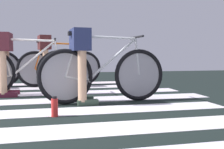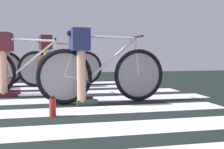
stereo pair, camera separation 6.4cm
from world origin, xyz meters
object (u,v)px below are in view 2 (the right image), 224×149
(bicycle_1_of_4, at_px, (103,74))
(cyclist_1_of_4, at_px, (80,56))
(bicycle_2_of_4, at_px, (26,71))
(bicycle_4_of_4, at_px, (62,67))
(cyclist_4_of_4, at_px, (46,54))
(cyclist_2_of_4, at_px, (5,55))
(water_bottle, at_px, (53,107))

(bicycle_1_of_4, relative_size, cyclist_1_of_4, 1.79)
(bicycle_2_of_4, height_order, bicycle_4_of_4, same)
(cyclist_1_of_4, height_order, cyclist_4_of_4, cyclist_4_of_4)
(cyclist_2_of_4, relative_size, bicycle_4_of_4, 0.57)
(water_bottle, bearing_deg, bicycle_1_of_4, 47.16)
(bicycle_2_of_4, distance_m, bicycle_4_of_4, 1.34)
(water_bottle, bearing_deg, bicycle_2_of_4, 104.76)
(bicycle_4_of_4, bearing_deg, cyclist_4_of_4, -180.00)
(bicycle_2_of_4, bearing_deg, bicycle_4_of_4, 64.98)
(bicycle_1_of_4, relative_size, water_bottle, 8.23)
(cyclist_1_of_4, relative_size, bicycle_2_of_4, 0.56)
(cyclist_2_of_4, relative_size, water_bottle, 4.62)
(cyclist_1_of_4, relative_size, cyclist_2_of_4, 1.00)
(cyclist_1_of_4, xyz_separation_m, bicycle_4_of_4, (-0.19, 2.11, -0.24))
(cyclist_2_of_4, bearing_deg, cyclist_1_of_4, -39.90)
(bicycle_2_of_4, bearing_deg, cyclist_4_of_4, 77.41)
(bicycle_1_of_4, height_order, cyclist_4_of_4, cyclist_4_of_4)
(bicycle_4_of_4, bearing_deg, bicycle_2_of_4, -124.64)
(bicycle_4_of_4, bearing_deg, cyclist_1_of_4, -94.20)
(bicycle_4_of_4, distance_m, water_bottle, 2.81)
(cyclist_1_of_4, height_order, cyclist_2_of_4, cyclist_2_of_4)
(bicycle_1_of_4, bearing_deg, water_bottle, -137.24)
(cyclist_4_of_4, bearing_deg, cyclist_1_of_4, -85.79)
(bicycle_2_of_4, bearing_deg, water_bottle, -74.91)
(cyclist_1_of_4, bearing_deg, cyclist_2_of_4, 135.38)
(bicycle_4_of_4, bearing_deg, cyclist_2_of_4, -135.50)
(bicycle_1_of_4, relative_size, cyclist_4_of_4, 1.69)
(cyclist_2_of_4, relative_size, cyclist_4_of_4, 0.95)
(bicycle_1_of_4, xyz_separation_m, bicycle_2_of_4, (-1.07, 0.88, 0.00))
(bicycle_1_of_4, distance_m, water_bottle, 1.00)
(cyclist_1_of_4, bearing_deg, bicycle_4_of_4, 90.69)
(cyclist_1_of_4, height_order, water_bottle, cyclist_1_of_4)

